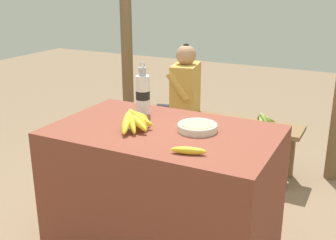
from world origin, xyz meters
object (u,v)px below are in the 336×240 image
wooden_bench (211,126)px  water_bottle (143,94)px  banana_bunch_ripe (135,119)px  serving_bowl (197,127)px  loose_banana_front (189,151)px  support_post_near (126,11)px  banana_bunch_green (264,119)px  seated_vendor (180,96)px

wooden_bench → water_bottle: bearing=-92.4°
banana_bunch_ripe → serving_bowl: size_ratio=1.38×
loose_banana_front → support_post_near: bearing=129.3°
banana_bunch_green → serving_bowl: bearing=-93.5°
banana_bunch_green → support_post_near: (-1.45, 0.24, 0.79)m
loose_banana_front → banana_bunch_green: bearing=90.6°
banana_bunch_ripe → wooden_bench: size_ratio=0.20×
water_bottle → seated_vendor: (-0.24, 1.04, -0.29)m
serving_bowl → support_post_near: support_post_near is taller
serving_bowl → banana_bunch_ripe: bearing=-156.9°
seated_vendor → support_post_near: 1.02m
banana_bunch_green → wooden_bench: bearing=-179.6°
loose_banana_front → banana_bunch_green: loose_banana_front is taller
serving_bowl → wooden_bench: bearing=107.3°
seated_vendor → support_post_near: size_ratio=0.41×
banana_bunch_ripe → water_bottle: water_bottle is taller
banana_bunch_ripe → water_bottle: 0.30m
wooden_bench → seated_vendor: (-0.28, -0.04, 0.25)m
support_post_near → loose_banana_front: bearing=-50.7°
banana_bunch_green → banana_bunch_ripe: bearing=-106.1°
banana_bunch_ripe → water_bottle: bearing=111.4°
wooden_bench → banana_bunch_green: bearing=0.4°
banana_bunch_ripe → banana_bunch_green: (0.39, 1.36, -0.34)m
loose_banana_front → wooden_bench: bearing=107.0°
banana_bunch_ripe → seated_vendor: 1.38m
loose_banana_front → water_bottle: bearing=138.3°
wooden_bench → banana_bunch_green: (0.45, 0.00, 0.13)m
banana_bunch_ripe → support_post_near: (-1.06, 1.60, 0.45)m
water_bottle → loose_banana_front: 0.70m
banana_bunch_ripe → seated_vendor: size_ratio=0.28×
water_bottle → banana_bunch_green: 1.26m
wooden_bench → seated_vendor: bearing=-171.5°
loose_banana_front → wooden_bench: 1.67m
loose_banana_front → wooden_bench: (-0.47, 1.54, -0.43)m
loose_banana_front → support_post_near: support_post_near is taller
serving_bowl → wooden_bench: size_ratio=0.15×
seated_vendor → banana_bunch_ripe: bearing=93.2°
water_bottle → loose_banana_front: bearing=-41.7°
banana_bunch_ripe → support_post_near: bearing=123.4°
water_bottle → wooden_bench: (0.04, 1.08, -0.54)m
loose_banana_front → banana_bunch_ripe: bearing=155.5°
banana_bunch_ripe → water_bottle: (-0.11, 0.27, 0.07)m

